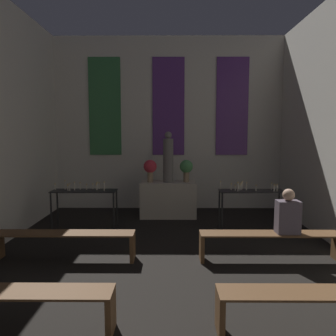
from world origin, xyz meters
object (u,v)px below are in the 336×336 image
at_px(candle_rack_right, 251,196).
at_px(person_seated, 288,214).
at_px(altar, 168,199).
at_px(pew_back_left, 65,239).
at_px(statue, 168,159).
at_px(pew_third_right, 328,302).
at_px(flower_vase_left, 150,168).
at_px(pew_back_right, 270,240).
at_px(flower_vase_right, 186,168).
at_px(pew_third_left, 4,301).
at_px(candle_rack_left, 84,196).

relative_size(candle_rack_right, person_seated, 1.88).
distance_m(altar, pew_back_left, 3.26).
distance_m(statue, pew_third_right, 5.17).
bearing_deg(altar, flower_vase_left, 180.00).
height_order(pew_third_right, pew_back_right, same).
bearing_deg(pew_third_right, pew_back_left, 149.40).
bearing_deg(statue, flower_vase_left, 180.00).
bearing_deg(person_seated, flower_vase_left, 130.28).
distance_m(flower_vase_left, flower_vase_right, 0.88).
height_order(statue, person_seated, statue).
xyz_separation_m(flower_vase_right, pew_third_left, (-2.10, -4.77, -0.87)).
bearing_deg(pew_third_left, flower_vase_left, 75.67).
bearing_deg(person_seated, altar, 124.60).
bearing_deg(pew_third_right, altar, 109.20).
bearing_deg(flower_vase_right, candle_rack_left, -152.44).
bearing_deg(pew_third_left, candle_rack_right, 46.59).
relative_size(pew_third_right, pew_back_left, 1.00).
relative_size(altar, flower_vase_left, 2.49).
distance_m(flower_vase_left, pew_back_right, 3.61).
distance_m(flower_vase_right, pew_back_left, 3.61).
bearing_deg(pew_third_left, pew_back_right, 30.60).
bearing_deg(pew_back_right, pew_back_left, 180.00).
distance_m(flower_vase_left, candle_rack_right, 2.53).
bearing_deg(pew_back_left, person_seated, 0.00).
xyz_separation_m(candle_rack_left, pew_back_left, (0.11, -1.65, -0.40)).
distance_m(candle_rack_left, pew_back_right, 3.83).
bearing_deg(candle_rack_right, pew_back_left, -154.22).
xyz_separation_m(flower_vase_right, pew_back_left, (-2.10, -2.81, -0.87)).
height_order(altar, flower_vase_right, flower_vase_right).
height_order(candle_rack_left, pew_third_right, candle_rack_left).
distance_m(candle_rack_right, pew_third_left, 5.00).
height_order(altar, candle_rack_right, candle_rack_right).
height_order(statue, pew_back_right, statue).
height_order(pew_third_left, pew_back_left, same).
relative_size(pew_back_right, person_seated, 3.13).
height_order(altar, pew_back_right, altar).
relative_size(statue, person_seated, 1.71).
bearing_deg(altar, statue, 0.00).
distance_m(statue, candle_rack_left, 2.22).
distance_m(flower_vase_left, person_seated, 3.71).
bearing_deg(candle_rack_left, flower_vase_right, 27.56).
relative_size(statue, candle_rack_right, 0.91).
xyz_separation_m(altar, pew_third_right, (1.66, -4.77, -0.09)).
bearing_deg(altar, person_seated, -55.40).
distance_m(pew_third_right, person_seated, 2.03).
distance_m(pew_back_left, pew_back_right, 3.32).
xyz_separation_m(flower_vase_right, candle_rack_right, (1.32, -1.15, -0.47)).
distance_m(altar, candle_rack_right, 2.13).
xyz_separation_m(flower_vase_left, person_seated, (2.38, -2.81, -0.45)).
height_order(pew_third_right, pew_back_left, same).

